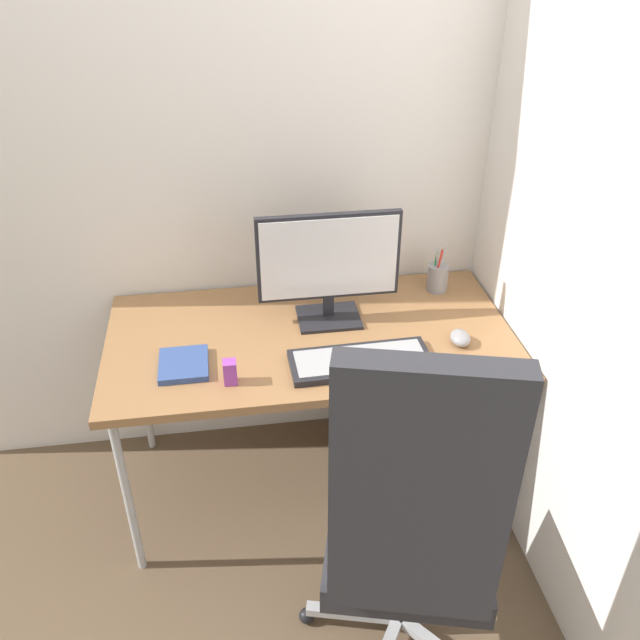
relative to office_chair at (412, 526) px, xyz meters
The scene contains 12 objects.
ground_plane 1.02m from the office_chair, 100.98° to the left, with size 8.00×8.00×0.00m, color brown.
wall_back 1.41m from the office_chair, 97.43° to the left, with size 2.87×0.04×2.80m, color white.
wall_side_right 1.11m from the office_chair, 45.25° to the left, with size 0.04×2.20×2.80m, color white.
desk 0.80m from the office_chair, 100.98° to the left, with size 1.38×0.71×0.71m.
office_chair is the anchor object (origin of this frame).
filing_cabinet 0.86m from the office_chair, 69.14° to the left, with size 0.45×0.52×0.62m.
monitor 0.93m from the office_chair, 94.87° to the left, with size 0.49×0.17×0.40m.
keyboard 0.60m from the office_chair, 91.63° to the left, with size 0.46×0.19×0.03m.
mouse 0.74m from the office_chair, 63.05° to the left, with size 0.06×0.09×0.04m, color gray.
pen_holder 1.08m from the office_chair, 70.44° to the left, with size 0.08×0.08×0.18m.
notebook 0.88m from the office_chair, 131.13° to the left, with size 0.15×0.18×0.02m, color #334C8C.
desk_clamp_accessory 0.71m from the office_chair, 127.62° to the left, with size 0.04×0.04×0.08m, color purple.
Camera 1 is at (-0.25, -1.91, 2.01)m, focal length 38.27 mm.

